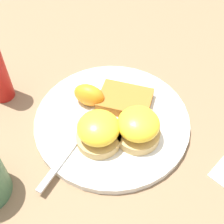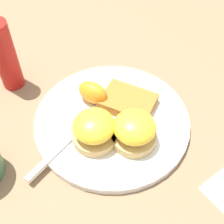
{
  "view_description": "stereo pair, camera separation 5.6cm",
  "coord_description": "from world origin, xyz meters",
  "px_view_note": "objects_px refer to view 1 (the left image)",
  "views": [
    {
      "loc": [
        -0.24,
        0.26,
        0.47
      ],
      "look_at": [
        0.0,
        0.0,
        0.03
      ],
      "focal_mm": 50.0,
      "sensor_mm": 36.0,
      "label": 1
    },
    {
      "loc": [
        -0.28,
        0.22,
        0.47
      ],
      "look_at": [
        0.0,
        0.0,
        0.03
      ],
      "focal_mm": 50.0,
      "sensor_mm": 36.0,
      "label": 2
    }
  ],
  "objects_px": {
    "sandwich_benedict_left": "(98,131)",
    "fork": "(81,134)",
    "orange_wedge": "(88,95)",
    "sandwich_benedict_right": "(137,128)",
    "hashbrown_patty": "(125,100)"
  },
  "relations": [
    {
      "from": "orange_wedge",
      "to": "fork",
      "type": "bearing_deg",
      "value": 123.49
    },
    {
      "from": "fork",
      "to": "sandwich_benedict_right",
      "type": "bearing_deg",
      "value": -141.32
    },
    {
      "from": "sandwich_benedict_right",
      "to": "fork",
      "type": "bearing_deg",
      "value": 38.68
    },
    {
      "from": "hashbrown_patty",
      "to": "orange_wedge",
      "type": "bearing_deg",
      "value": 41.88
    },
    {
      "from": "sandwich_benedict_right",
      "to": "fork",
      "type": "distance_m",
      "value": 0.1
    },
    {
      "from": "sandwich_benedict_left",
      "to": "fork",
      "type": "height_order",
      "value": "sandwich_benedict_left"
    },
    {
      "from": "sandwich_benedict_right",
      "to": "fork",
      "type": "height_order",
      "value": "sandwich_benedict_right"
    },
    {
      "from": "sandwich_benedict_left",
      "to": "orange_wedge",
      "type": "distance_m",
      "value": 0.09
    },
    {
      "from": "fork",
      "to": "hashbrown_patty",
      "type": "bearing_deg",
      "value": -94.93
    },
    {
      "from": "sandwich_benedict_left",
      "to": "sandwich_benedict_right",
      "type": "relative_size",
      "value": 1.0
    },
    {
      "from": "orange_wedge",
      "to": "sandwich_benedict_right",
      "type": "bearing_deg",
      "value": 179.06
    },
    {
      "from": "sandwich_benedict_left",
      "to": "fork",
      "type": "relative_size",
      "value": 0.37
    },
    {
      "from": "hashbrown_patty",
      "to": "fork",
      "type": "relative_size",
      "value": 0.46
    },
    {
      "from": "orange_wedge",
      "to": "fork",
      "type": "xyz_separation_m",
      "value": [
        -0.04,
        0.06,
        -0.02
      ]
    },
    {
      "from": "sandwich_benedict_right",
      "to": "orange_wedge",
      "type": "xyz_separation_m",
      "value": [
        0.12,
        -0.0,
        -0.01
      ]
    }
  ]
}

